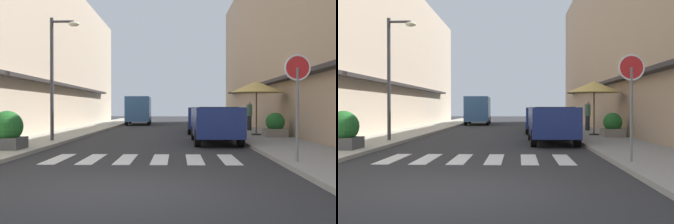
{
  "view_description": "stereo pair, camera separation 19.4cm",
  "coord_description": "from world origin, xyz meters",
  "views": [
    {
      "loc": [
        0.94,
        -6.68,
        1.44
      ],
      "look_at": [
        0.44,
        15.04,
        1.2
      ],
      "focal_mm": 41.68,
      "sensor_mm": 36.0,
      "label": 1
    },
    {
      "loc": [
        1.13,
        -6.67,
        1.44
      ],
      "look_at": [
        0.44,
        15.04,
        1.2
      ],
      "focal_mm": 41.68,
      "sensor_mm": 36.0,
      "label": 2
    }
  ],
  "objects": [
    {
      "name": "ground_plane",
      "position": [
        0.0,
        15.63,
        0.0
      ],
      "size": [
        85.94,
        85.94,
        0.0
      ],
      "primitive_type": "plane",
      "color": "#2B2B2D"
    },
    {
      "name": "sidewalk_left",
      "position": [
        -4.85,
        15.63,
        0.06
      ],
      "size": [
        2.64,
        54.69,
        0.12
      ],
      "primitive_type": "cube",
      "color": "#ADA899",
      "rests_on": "ground_plane"
    },
    {
      "name": "sidewalk_right",
      "position": [
        4.85,
        15.63,
        0.06
      ],
      "size": [
        2.64,
        54.69,
        0.12
      ],
      "primitive_type": "cube",
      "color": "gray",
      "rests_on": "ground_plane"
    },
    {
      "name": "building_row_left",
      "position": [
        -8.66,
        16.58,
        4.9
      ],
      "size": [
        5.5,
        37.16,
        9.8
      ],
      "color": "#C6B299",
      "rests_on": "ground_plane"
    },
    {
      "name": "building_row_right",
      "position": [
        8.66,
        16.58,
        5.69
      ],
      "size": [
        5.5,
        37.16,
        11.38
      ],
      "color": "tan",
      "rests_on": "ground_plane"
    },
    {
      "name": "crosswalk",
      "position": [
        -0.0,
        4.12,
        0.01
      ],
      "size": [
        5.2,
        2.2,
        0.01
      ],
      "color": "silver",
      "rests_on": "ground_plane"
    },
    {
      "name": "parked_car_near",
      "position": [
        2.48,
        9.04,
        0.92
      ],
      "size": [
        1.83,
        4.38,
        1.47
      ],
      "color": "navy",
      "rests_on": "ground_plane"
    },
    {
      "name": "parked_car_mid",
      "position": [
        2.48,
        15.64,
        0.92
      ],
      "size": [
        1.94,
        4.4,
        1.47
      ],
      "color": "navy",
      "rests_on": "ground_plane"
    },
    {
      "name": "delivery_van",
      "position": [
        -2.33,
        26.58,
        1.41
      ],
      "size": [
        2.17,
        5.47,
        2.37
      ],
      "color": "#33598C",
      "rests_on": "ground_plane"
    },
    {
      "name": "round_street_sign",
      "position": [
        3.89,
        2.94,
        2.13
      ],
      "size": [
        0.65,
        0.07,
        2.63
      ],
      "color": "slate",
      "rests_on": "sidewalk_right"
    },
    {
      "name": "street_lamp",
      "position": [
        -3.93,
        8.98,
        3.17
      ],
      "size": [
        1.19,
        0.28,
        4.95
      ],
      "color": "#38383D",
      "rests_on": "sidewalk_left"
    },
    {
      "name": "cafe_umbrella",
      "position": [
        4.79,
        12.3,
        2.44
      ],
      "size": [
        2.6,
        2.6,
        2.6
      ],
      "color": "#262626",
      "rests_on": "sidewalk_right"
    },
    {
      "name": "planter_corner",
      "position": [
        -4.49,
        5.62,
        0.7
      ],
      "size": [
        1.0,
        1.0,
        1.22
      ],
      "color": "#4C4C4C",
      "rests_on": "sidewalk_left"
    },
    {
      "name": "planter_midblock",
      "position": [
        5.43,
        11.23,
        0.61
      ],
      "size": [
        0.98,
        0.98,
        1.09
      ],
      "color": "gray",
      "rests_on": "sidewalk_right"
    },
    {
      "name": "planter_far",
      "position": [
        4.39,
        18.76,
        0.64
      ],
      "size": [
        1.08,
        1.08,
        1.17
      ],
      "color": "#4C4C4C",
      "rests_on": "sidewalk_right"
    },
    {
      "name": "pedestrian_walking_near",
      "position": [
        5.14,
        16.06,
        1.04
      ],
      "size": [
        0.34,
        0.34,
        1.74
      ],
      "rotation": [
        0.0,
        0.0,
        3.84
      ],
      "color": "#282B33",
      "rests_on": "sidewalk_right"
    }
  ]
}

